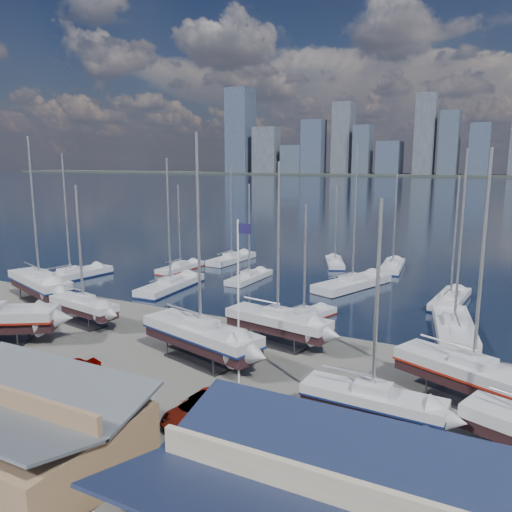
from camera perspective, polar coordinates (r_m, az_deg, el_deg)
The scene contains 27 objects.
ground at distance 40.67m, azimuth -7.06°, elevation -11.40°, with size 1400.00×1400.00×0.00m, color #605E59.
water at distance 342.04m, azimuth 23.80°, elevation 7.17°, with size 1400.00×600.00×0.40m, color #1C2840.
far_shore at distance 601.57m, azimuth 25.46°, elevation 8.28°, with size 1400.00×80.00×2.20m, color #2D332D.
skyline at distance 595.98m, azimuth 24.97°, elevation 11.97°, with size 639.14×43.80×107.69m.
shed_grey at distance 29.27m, azimuth -25.88°, elevation -16.98°, with size 12.60×8.40×4.17m.
sailboat_cradle_0 at distance 59.82m, azimuth -23.48°, elevation -2.84°, with size 11.58×6.68×17.91m.
sailboat_cradle_2 at distance 50.01m, azimuth -19.10°, elevation -5.35°, with size 8.23×3.55×13.23m.
sailboat_cradle_3 at distance 39.09m, azimuth -6.33°, elevation -8.95°, with size 11.23×5.74×17.37m.
sailboat_cradle_4 at distance 42.33m, azimuth 2.50°, elevation -7.49°, with size 9.63×4.12×15.29m.
sailboat_cradle_5 at distance 30.16m, azimuth 13.15°, elevation -15.76°, with size 8.21×2.56×13.37m.
sailboat_cradle_6 at distance 35.02m, azimuth 23.51°, elevation -12.31°, with size 10.25×6.46×16.08m.
sailboat_moored_0 at distance 70.38m, azimuth -20.43°, elevation -2.26°, with size 4.87×11.82×17.15m.
sailboat_moored_1 at distance 72.11m, azimuth -8.63°, elevation -1.40°, with size 2.72×8.61×12.75m.
sailboat_moored_2 at distance 77.41m, azimuth -2.80°, elevation -0.46°, with size 3.39×10.22×15.22m.
sailboat_moored_3 at distance 61.57m, azimuth -9.71°, elevation -3.52°, with size 3.66×11.17×16.48m.
sailboat_moored_4 at distance 65.13m, azimuth -0.76°, elevation -2.57°, with size 2.65×8.75×13.13m.
sailboat_moored_5 at distance 75.72m, azimuth 9.00°, elevation -0.84°, with size 5.39×8.60×12.48m.
sailboat_moored_6 at distance 49.29m, azimuth 5.51°, elevation -7.00°, with size 4.52×8.25×11.89m.
sailboat_moored_7 at distance 62.56m, azimuth 10.96°, elevation -3.32°, with size 7.29×12.38×18.06m.
sailboat_moored_8 at distance 74.57m, azimuth 15.33°, elevation -1.27°, with size 3.68×9.87×14.42m.
sailboat_moored_9 at distance 49.10m, azimuth 21.67°, elevation -7.78°, with size 5.26×11.76×17.17m.
sailboat_moored_10 at distance 58.72m, azimuth 21.31°, elevation -4.80°, with size 3.62×9.89×14.46m.
car_a at distance 38.01m, azimuth -20.84°, elevation -12.36°, with size 1.90×4.71×1.61m, color gray.
car_b at distance 37.16m, azimuth -24.80°, elevation -13.42°, with size 1.42×4.07×1.34m, color gray.
car_c at distance 31.34m, azimuth -6.71°, elevation -17.00°, with size 2.34×5.09×1.41m, color gray.
car_d at distance 26.26m, azimuth -0.31°, elevation -22.98°, with size 1.86×4.58×1.33m, color gray.
flagpole at distance 33.79m, azimuth -1.93°, elevation -4.12°, with size 1.02×0.12×11.51m.
Camera 1 is at (21.47, -41.02, 15.20)m, focal length 35.00 mm.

